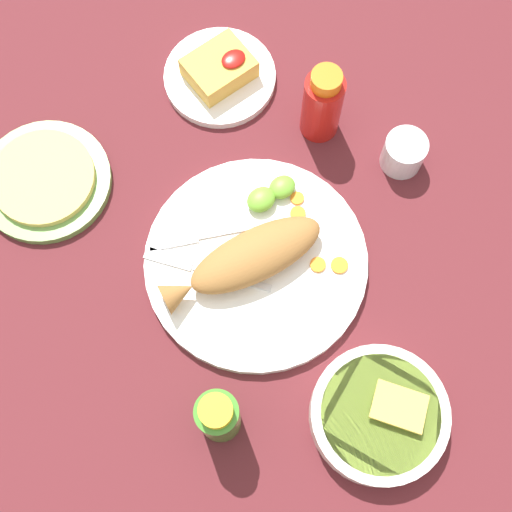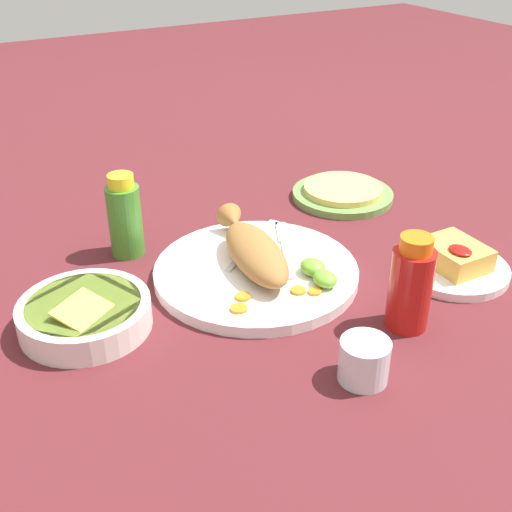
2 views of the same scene
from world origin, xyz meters
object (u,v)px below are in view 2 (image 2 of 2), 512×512
object	(u,v)px
salt_cup	(366,362)
side_plate_fries	(452,269)
main_plate	(256,272)
fork_near	(256,241)
hot_sauce_bottle_green	(125,217)
hot_sauce_bottle_red	(411,285)
fried_fish	(253,249)
tortilla_plate	(342,195)
guacamole_bowl	(85,314)
fork_far	(285,245)

from	to	relation	value
salt_cup	side_plate_fries	size ratio (longest dim) A/B	0.36
main_plate	fork_near	xyz separation A→B (m)	(-0.07, 0.04, 0.01)
fork_near	hot_sauce_bottle_green	bearing A→B (deg)	115.53
hot_sauce_bottle_red	side_plate_fries	world-z (taller)	hot_sauce_bottle_red
fried_fish	tortilla_plate	distance (m)	0.33
main_plate	guacamole_bowl	size ratio (longest dim) A/B	1.75
tortilla_plate	side_plate_fries	bearing A→B (deg)	-2.17
fork_far	guacamole_bowl	xyz separation A→B (m)	(0.04, -0.34, 0.00)
hot_sauce_bottle_red	tortilla_plate	size ratio (longest dim) A/B	0.71
fried_fish	fork_near	world-z (taller)	fried_fish
fried_fish	side_plate_fries	world-z (taller)	fried_fish
main_plate	tortilla_plate	world-z (taller)	main_plate
hot_sauce_bottle_green	tortilla_plate	xyz separation A→B (m)	(-0.00, 0.44, -0.06)
salt_cup	fork_near	bearing A→B (deg)	173.88
side_plate_fries	guacamole_bowl	size ratio (longest dim) A/B	0.96
salt_cup	side_plate_fries	distance (m)	0.31
salt_cup	main_plate	bearing A→B (deg)	-179.30
main_plate	fork_near	world-z (taller)	fork_near
fried_fish	hot_sauce_bottle_red	world-z (taller)	hot_sauce_bottle_red
hot_sauce_bottle_red	fork_near	bearing A→B (deg)	-164.06
hot_sauce_bottle_red	fork_far	bearing A→B (deg)	-169.34
hot_sauce_bottle_red	salt_cup	distance (m)	0.14
main_plate	fried_fish	distance (m)	0.04
main_plate	fork_far	xyz separation A→B (m)	(-0.04, 0.07, 0.01)
main_plate	fried_fish	xyz separation A→B (m)	(-0.01, 0.00, 0.03)
main_plate	fork_far	size ratio (longest dim) A/B	1.84
guacamole_bowl	side_plate_fries	bearing A→B (deg)	76.08
fried_fish	hot_sauce_bottle_green	world-z (taller)	hot_sauce_bottle_green
side_plate_fries	fork_far	bearing A→B (deg)	-130.66
fried_fish	hot_sauce_bottle_red	size ratio (longest dim) A/B	1.77
main_plate	hot_sauce_bottle_red	size ratio (longest dim) A/B	2.29
main_plate	guacamole_bowl	bearing A→B (deg)	-89.39
hot_sauce_bottle_green	guacamole_bowl	xyz separation A→B (m)	(0.17, -0.12, -0.04)
fork_far	tortilla_plate	xyz separation A→B (m)	(-0.14, 0.22, -0.01)
salt_cup	fork_far	bearing A→B (deg)	167.10
main_plate	tortilla_plate	bearing A→B (deg)	120.89
guacamole_bowl	fork_far	bearing A→B (deg)	96.60
fork_far	guacamole_bowl	size ratio (longest dim) A/B	0.95
fork_far	side_plate_fries	bearing A→B (deg)	-105.16
fork_near	side_plate_fries	size ratio (longest dim) A/B	0.90
hot_sauce_bottle_green	main_plate	bearing A→B (deg)	41.04
fried_fish	guacamole_bowl	world-z (taller)	fried_fish
tortilla_plate	main_plate	bearing A→B (deg)	-59.11
fried_fish	tortilla_plate	world-z (taller)	fried_fish
salt_cup	guacamole_bowl	distance (m)	0.38
fork_near	guacamole_bowl	distance (m)	0.32
side_plate_fries	hot_sauce_bottle_green	bearing A→B (deg)	-125.91
fork_near	salt_cup	size ratio (longest dim) A/B	2.49
side_plate_fries	tortilla_plate	xyz separation A→B (m)	(-0.31, 0.01, 0.00)
fork_far	hot_sauce_bottle_green	size ratio (longest dim) A/B	1.23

